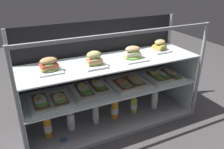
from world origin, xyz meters
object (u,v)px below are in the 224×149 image
Objects in this scene: juice_bottle_front_left_end at (71,121)px; juice_bottle_front_second at (115,108)px; kitchen_scissors at (63,142)px; juice_bottle_back_right at (155,99)px; plated_roll_sandwich_near_right_corner at (160,47)px; juice_bottle_front_fourth at (48,126)px; open_sandwich_tray_mid_right at (92,88)px; juice_bottle_front_middle at (95,113)px; open_sandwich_tray_mid_left at (164,75)px; juice_bottle_tucked_behind at (134,105)px; plated_roll_sandwich_mid_right at (133,54)px; open_sandwich_tray_left_of_center at (50,101)px; plated_roll_sandwich_far_left at (49,66)px; plated_roll_sandwich_far_right at (94,61)px; open_sandwich_tray_near_left_corner at (129,82)px.

juice_bottle_front_second is (0.42, -0.01, 0.02)m from juice_bottle_front_left_end.
juice_bottle_front_second is 1.38× the size of kitchen_scissors.
plated_roll_sandwich_near_right_corner is at bearing 48.89° from juice_bottle_back_right.
juice_bottle_front_fourth reaches higher than juice_bottle_front_left_end.
open_sandwich_tray_mid_right reaches higher than juice_bottle_front_middle.
open_sandwich_tray_mid_right is at bearing 126.78° from juice_bottle_front_middle.
open_sandwich_tray_mid_left is at bearing -1.15° from juice_bottle_front_fourth.
plated_roll_sandwich_near_right_corner is 0.90× the size of juice_bottle_tucked_behind.
plated_roll_sandwich_mid_right is 1.20× the size of plated_roll_sandwich_near_right_corner.
juice_bottle_front_middle is 1.22× the size of juice_bottle_tucked_behind.
juice_bottle_front_left_end is at bearing 12.83° from open_sandwich_tray_left_of_center.
open_sandwich_tray_left_of_center is 0.25m from juice_bottle_front_fourth.
juice_bottle_tucked_behind is (0.42, -0.02, -0.26)m from open_sandwich_tray_mid_right.
juice_bottle_front_fourth is at bearing 146.74° from open_sandwich_tray_left_of_center.
juice_bottle_front_second is at bearing -177.62° from juice_bottle_tucked_behind.
open_sandwich_tray_mid_right reaches higher than juice_bottle_front_left_end.
plated_roll_sandwich_far_left reaches higher than juice_bottle_front_left_end.
open_sandwich_tray_mid_right is at bearing 91.23° from plated_roll_sandwich_far_right.
plated_roll_sandwich_far_right is 0.47m from open_sandwich_tray_left_of_center.
plated_roll_sandwich_far_left reaches higher than juice_bottle_tucked_behind.
open_sandwich_tray_mid_right is 0.49m from kitchen_scissors.
open_sandwich_tray_near_left_corner is at bearing -4.28° from juice_bottle_front_second.
juice_bottle_tucked_behind is (0.07, 0.02, -0.27)m from open_sandwich_tray_near_left_corner.
plated_roll_sandwich_mid_right is at bearing -80.68° from open_sandwich_tray_near_left_corner.
plated_roll_sandwich_far_left is at bearing -172.13° from juice_bottle_front_left_end.
juice_bottle_front_second is at bearing -175.38° from plated_roll_sandwich_near_right_corner.
open_sandwich_tray_mid_right is (-0.69, -0.01, -0.28)m from plated_roll_sandwich_near_right_corner.
juice_bottle_back_right is at bearing 3.48° from plated_roll_sandwich_far_right.
plated_roll_sandwich_far_left reaches higher than open_sandwich_tray_left_of_center.
juice_bottle_front_second is 0.44m from juice_bottle_back_right.
juice_bottle_back_right is (0.85, -0.03, 0.02)m from juice_bottle_front_left_end.
juice_bottle_front_middle is (0.35, 0.01, -0.52)m from plated_roll_sandwich_far_left.
plated_roll_sandwich_far_right is 0.55× the size of open_sandwich_tray_left_of_center.
open_sandwich_tray_mid_right is 0.35m from open_sandwich_tray_near_left_corner.
plated_roll_sandwich_mid_right reaches higher than plated_roll_sandwich_near_right_corner.
open_sandwich_tray_left_of_center is (-0.72, 0.01, -0.28)m from plated_roll_sandwich_mid_right.
open_sandwich_tray_near_left_corner is at bearing -164.30° from juice_bottle_tucked_behind.
juice_bottle_front_second is 0.21m from juice_bottle_tucked_behind.
juice_bottle_front_fourth is at bearing 176.99° from plated_roll_sandwich_mid_right.
juice_bottle_front_left_end is 0.77× the size of juice_bottle_front_second.
open_sandwich_tray_mid_right is 0.69m from juice_bottle_back_right.
kitchen_scissors is at bearing -169.09° from juice_bottle_tucked_behind.
juice_bottle_front_middle is (-0.33, 0.01, -0.25)m from open_sandwich_tray_near_left_corner.
open_sandwich_tray_mid_left is at bearing -2.26° from open_sandwich_tray_near_left_corner.
juice_bottle_front_middle is at bearing 178.07° from juice_bottle_back_right.
plated_roll_sandwich_far_left is 1.11m from juice_bottle_back_right.
juice_bottle_tucked_behind is (-0.30, 0.03, -0.27)m from open_sandwich_tray_mid_left.
open_sandwich_tray_mid_right is at bearing 8.52° from open_sandwich_tray_left_of_center.
juice_bottle_front_middle is at bearing -53.22° from open_sandwich_tray_mid_right.
plated_roll_sandwich_near_right_corner reaches higher than juice_bottle_front_middle.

